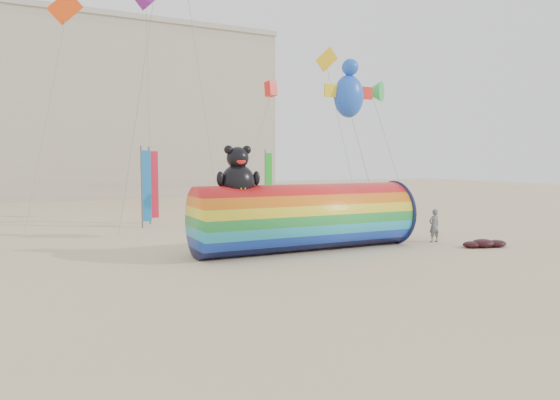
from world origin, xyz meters
name	(u,v)px	position (x,y,z in m)	size (l,w,h in m)	color
ground	(285,257)	(0.00, 0.00, 0.00)	(160.00, 160.00, 0.00)	#CCB58C
hotel_building	(10,108)	(-12.00, 45.95, 10.31)	(60.40, 15.40, 20.60)	#B7AD99
windsock_assembly	(305,215)	(1.68, 1.21, 1.65)	(10.79, 3.29, 4.97)	red
kite_handler	(434,226)	(8.86, 0.30, 0.86)	(0.63, 0.41, 1.72)	slate
fabric_bundle	(485,243)	(10.05, -1.96, 0.17)	(2.62, 1.35, 0.41)	#370A0F
festival_banners	(195,184)	(0.36, 14.87, 2.64)	(11.27, 4.63, 5.20)	#59595E
flying_kites	(226,17)	(-0.10, 6.89, 12.02)	(25.37, 11.43, 8.87)	blue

